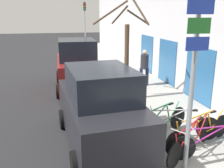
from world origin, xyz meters
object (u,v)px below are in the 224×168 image
(bicycle_1, at_px, (191,140))
(street_tree, at_px, (126,52))
(parked_car_1, at_px, (77,67))
(traffic_light, at_px, (85,21))
(bicycle_4, at_px, (161,123))
(signpost, at_px, (193,77))
(bicycle_3, at_px, (176,126))
(bicycle_2, at_px, (200,132))
(parked_car_0, at_px, (100,110))
(bicycle_0, at_px, (215,144))
(pedestrian_near, at_px, (144,65))

(bicycle_1, bearing_deg, street_tree, -28.84)
(parked_car_1, bearing_deg, bicycle_1, -71.16)
(traffic_light, bearing_deg, bicycle_4, -89.69)
(street_tree, bearing_deg, bicycle_4, -89.14)
(signpost, bearing_deg, bicycle_3, 72.31)
(bicycle_2, bearing_deg, street_tree, -7.08)
(bicycle_2, relative_size, parked_car_0, 0.54)
(bicycle_3, height_order, bicycle_4, bicycle_4)
(signpost, height_order, bicycle_3, signpost)
(signpost, height_order, traffic_light, traffic_light)
(bicycle_4, bearing_deg, parked_car_0, 54.67)
(bicycle_1, bearing_deg, bicycle_2, -88.32)
(parked_car_0, bearing_deg, traffic_light, 80.26)
(bicycle_0, relative_size, bicycle_4, 1.05)
(bicycle_1, height_order, street_tree, street_tree)
(pedestrian_near, height_order, traffic_light, traffic_light)
(bicycle_0, xyz_separation_m, pedestrian_near, (0.58, 6.53, 0.65))
(bicycle_0, bearing_deg, bicycle_4, 36.86)
(bicycle_2, xyz_separation_m, street_tree, (-0.86, 4.12, 1.56))
(bicycle_3, xyz_separation_m, parked_car_0, (-2.04, 0.52, 0.46))
(signpost, bearing_deg, pedestrian_near, 77.75)
(bicycle_0, relative_size, parked_car_0, 0.51)
(bicycle_4, height_order, street_tree, street_tree)
(bicycle_1, xyz_separation_m, bicycle_4, (-0.37, 1.03, 0.03))
(bicycle_3, distance_m, bicycle_4, 0.44)
(parked_car_1, relative_size, street_tree, 1.01)
(signpost, bearing_deg, bicycle_1, 50.93)
(bicycle_2, distance_m, parked_car_1, 7.07)
(pedestrian_near, distance_m, traffic_light, 11.21)
(parked_car_0, bearing_deg, bicycle_0, -35.86)
(bicycle_2, relative_size, street_tree, 0.55)
(signpost, xyz_separation_m, parked_car_0, (-1.63, 1.82, -1.28))
(bicycle_0, bearing_deg, bicycle_1, 61.38)
(bicycle_1, relative_size, bicycle_3, 0.81)
(bicycle_3, height_order, traffic_light, traffic_light)
(signpost, height_order, bicycle_1, signpost)
(signpost, relative_size, bicycle_2, 1.62)
(bicycle_1, relative_size, parked_car_1, 0.45)
(traffic_light, bearing_deg, street_tree, -89.84)
(bicycle_4, bearing_deg, traffic_light, -27.06)
(bicycle_0, height_order, traffic_light, traffic_light)
(bicycle_2, xyz_separation_m, traffic_light, (-0.89, 16.87, 2.49))
(signpost, distance_m, bicycle_1, 1.90)
(parked_car_0, distance_m, street_tree, 3.73)
(pedestrian_near, height_order, street_tree, street_tree)
(bicycle_0, xyz_separation_m, traffic_light, (-0.91, 17.49, 2.51))
(bicycle_2, height_order, parked_car_0, parked_car_0)
(bicycle_0, height_order, pedestrian_near, pedestrian_near)
(bicycle_3, height_order, street_tree, street_tree)
(bicycle_4, relative_size, traffic_light, 0.46)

